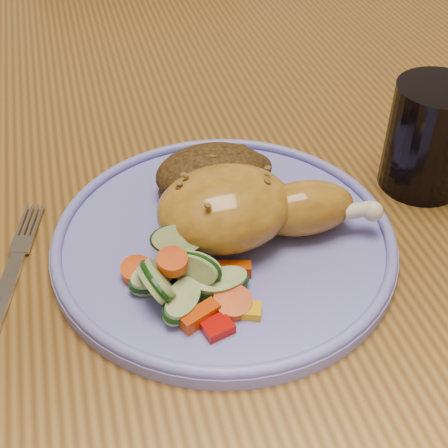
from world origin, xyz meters
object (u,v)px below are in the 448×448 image
object	(u,v)px
chair_far	(158,90)
drinking_glass	(429,138)
dining_table	(244,211)
fork	(9,281)
plate	(224,242)

from	to	relation	value
chair_far	drinking_glass	world-z (taller)	chair_far
dining_table	fork	size ratio (longest dim) A/B	8.64
dining_table	drinking_glass	distance (m)	0.23
dining_table	drinking_glass	xyz separation A→B (m)	(0.16, -0.10, 0.14)
drinking_glass	plate	bearing A→B (deg)	-169.11
dining_table	chair_far	distance (m)	0.65
plate	dining_table	bearing A→B (deg)	66.29
plate	fork	world-z (taller)	plate
chair_far	dining_table	bearing A→B (deg)	-90.00
chair_far	plate	xyz separation A→B (m)	(-0.06, -0.77, 0.26)
drinking_glass	fork	bearing A→B (deg)	-174.47
plate	fork	distance (m)	0.19
chair_far	drinking_glass	xyz separation A→B (m)	(0.16, -0.72, 0.31)
fork	drinking_glass	size ratio (longest dim) A/B	1.49
chair_far	fork	xyz separation A→B (m)	(-0.25, -0.76, 0.26)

